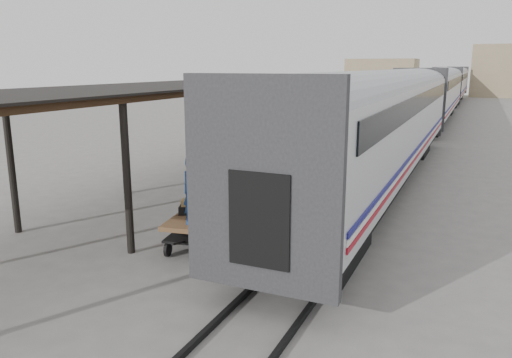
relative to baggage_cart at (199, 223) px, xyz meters
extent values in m
plane|color=slate|center=(-0.01, 0.81, -0.65)|extent=(160.00, 160.00, 0.00)
cube|color=silver|center=(3.19, 8.81, 1.95)|extent=(3.00, 24.00, 2.90)
cube|color=#28282B|center=(3.19, -3.09, 1.95)|extent=(3.04, 0.22, 3.50)
cube|color=black|center=(1.67, 8.81, 2.85)|extent=(0.04, 22.08, 0.65)
cube|color=black|center=(3.19, 8.81, 0.25)|extent=(2.55, 23.04, 0.50)
cube|color=silver|center=(3.19, 34.81, 1.95)|extent=(3.00, 24.00, 2.90)
cube|color=#28282B|center=(3.19, 22.91, 1.95)|extent=(3.04, 0.22, 3.50)
cube|color=black|center=(1.67, 34.81, 2.85)|extent=(0.04, 22.08, 0.65)
cube|color=black|center=(3.19, 34.81, 0.25)|extent=(2.55, 23.04, 0.50)
cube|color=silver|center=(3.19, 60.81, 1.95)|extent=(3.00, 24.00, 2.90)
cube|color=#28282B|center=(3.19, 48.91, 1.95)|extent=(3.04, 0.22, 3.50)
cube|color=black|center=(1.67, 60.81, 2.85)|extent=(0.04, 22.08, 0.65)
cube|color=black|center=(3.19, 60.81, 0.25)|extent=(2.55, 23.04, 0.50)
cube|color=black|center=(1.94, 0.31, 1.50)|extent=(0.50, 1.70, 2.00)
imported|color=silver|center=(1.94, 0.31, 1.36)|extent=(0.72, 0.89, 1.72)
cube|color=#A58047|center=(1.54, 0.16, 0.75)|extent=(0.57, 0.25, 0.42)
cube|color=#422B19|center=(-3.41, 24.81, 3.35)|extent=(4.60, 64.00, 0.18)
cube|color=black|center=(-3.41, 24.81, 3.47)|extent=(4.90, 64.30, 0.06)
cylinder|color=black|center=(-5.46, 24.81, 1.35)|extent=(0.20, 0.20, 4.00)
cylinder|color=black|center=(-5.46, 55.81, 1.35)|extent=(0.20, 0.20, 4.00)
cylinder|color=black|center=(-1.36, 24.81, 1.35)|extent=(0.20, 0.20, 4.00)
cylinder|color=black|center=(-1.36, 55.81, 1.35)|extent=(0.20, 0.20, 4.00)
cube|color=black|center=(2.47, 34.81, -0.59)|extent=(0.10, 150.00, 0.12)
cube|color=black|center=(3.91, 34.81, -0.59)|extent=(0.10, 150.00, 0.12)
cube|color=tan|center=(-10.01, 82.81, 2.35)|extent=(12.00, 8.00, 6.00)
cube|color=brown|center=(0.00, 0.00, 0.15)|extent=(1.65, 2.58, 0.12)
cube|color=black|center=(0.00, 0.00, -0.20)|extent=(1.54, 2.47, 0.06)
cylinder|color=black|center=(-0.32, -1.02, -0.45)|extent=(0.15, 0.41, 0.40)
cylinder|color=black|center=(0.66, -0.85, -0.45)|extent=(0.15, 0.41, 0.40)
cylinder|color=black|center=(-0.66, 0.85, -0.45)|extent=(0.15, 0.41, 0.40)
cylinder|color=black|center=(0.32, 1.02, -0.45)|extent=(0.15, 0.41, 0.40)
cube|color=#39393C|center=(-0.38, 0.47, 0.33)|extent=(0.84, 0.73, 0.24)
cube|color=#A58047|center=(0.20, 0.76, 0.32)|extent=(0.64, 0.47, 0.22)
cube|color=black|center=(-0.29, 0.03, 0.32)|extent=(0.66, 0.56, 0.22)
cube|color=#454D2E|center=(0.18, 0.18, 0.31)|extent=(0.58, 0.47, 0.19)
cube|color=#523521|center=(-0.27, 0.51, 0.54)|extent=(0.68, 0.55, 0.22)
cube|color=#A58047|center=(-0.26, 0.00, 0.54)|extent=(0.54, 0.48, 0.18)
cube|color=#39393C|center=(-0.26, 0.39, 0.71)|extent=(0.55, 0.48, 0.16)
cube|color=black|center=(0.25, 0.15, 0.47)|extent=(0.47, 0.36, 0.15)
cube|color=maroon|center=(-1.20, 16.80, -0.09)|extent=(1.08, 1.61, 0.91)
cube|color=maroon|center=(-1.25, 17.20, 0.51)|extent=(0.92, 0.70, 0.35)
cylinder|color=black|center=(-1.53, 16.20, -0.47)|extent=(0.16, 0.38, 0.36)
cylinder|color=black|center=(-0.73, 16.30, -0.47)|extent=(0.16, 0.38, 0.36)
cylinder|color=black|center=(-1.67, 17.30, -0.47)|extent=(0.16, 0.38, 0.36)
cylinder|color=black|center=(-0.87, 17.40, -0.47)|extent=(0.16, 0.38, 0.36)
imported|color=navy|center=(0.25, -0.65, 1.07)|extent=(0.60, 0.73, 1.73)
imported|color=black|center=(-2.44, 11.43, 0.32)|extent=(1.22, 0.78, 1.93)
camera|label=1|loc=(6.66, -11.15, 4.15)|focal=35.00mm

